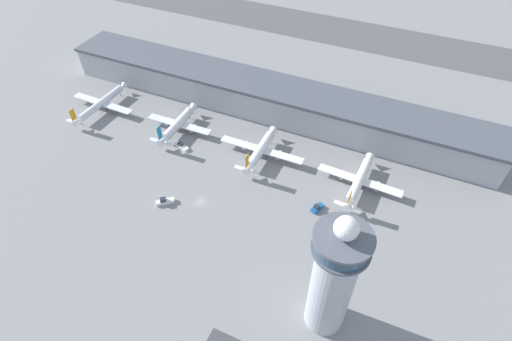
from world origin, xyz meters
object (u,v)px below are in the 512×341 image
airplane_gate_bravo (178,124)px  airplane_gate_delta (359,180)px  airplane_gate_alpha (101,103)px  service_truck_fuel (182,146)px  control_tower (333,279)px  service_truck_baggage (317,208)px  service_truck_catering (165,201)px  airplane_gate_charlie (261,150)px

airplane_gate_bravo → airplane_gate_delta: (92.11, -0.76, -0.36)m
airplane_gate_bravo → airplane_gate_delta: size_ratio=0.93×
airplane_gate_alpha → service_truck_fuel: airplane_gate_alpha is taller
airplane_gate_delta → service_truck_fuel: size_ratio=4.45×
control_tower → service_truck_baggage: bearing=110.6°
airplane_gate_bravo → airplane_gate_delta: 92.11m
airplane_gate_delta → service_truck_catering: 83.45m
service_truck_catering → service_truck_fuel: 35.49m
airplane_gate_delta → service_truck_baggage: bearing=-121.7°
airplane_gate_alpha → service_truck_fuel: bearing=-9.0°
airplane_gate_alpha → airplane_gate_charlie: (92.47, 1.04, 0.29)m
airplane_gate_bravo → service_truck_fuel: size_ratio=4.13×
airplane_gate_bravo → service_truck_catering: airplane_gate_bravo is taller
control_tower → service_truck_catering: size_ratio=7.14×
service_truck_fuel → service_truck_baggage: bearing=-8.0°
airplane_gate_bravo → service_truck_catering: size_ratio=4.77×
service_truck_fuel → service_truck_baggage: (71.87, -10.05, 0.10)m
service_truck_catering → service_truck_fuel: service_truck_catering is taller
airplane_gate_delta → service_truck_catering: airplane_gate_delta is taller
airplane_gate_bravo → service_truck_catering: (20.58, -43.64, -3.18)m
control_tower → service_truck_fuel: (-88.30, 53.66, -23.86)m
airplane_gate_alpha → service_truck_catering: bearing=-31.8°
airplane_gate_charlie → service_truck_baggage: airplane_gate_charlie is taller
airplane_gate_delta → service_truck_fuel: airplane_gate_delta is taller
airplane_gate_alpha → airplane_gate_bravo: 46.95m
service_truck_catering → service_truck_fuel: bearing=110.7°
service_truck_catering → airplane_gate_charlie: bearing=59.8°
airplane_gate_charlie → service_truck_catering: size_ratio=5.65×
service_truck_baggage → control_tower: bearing=-69.4°
airplane_gate_delta → service_truck_fuel: (-84.07, -9.68, -3.04)m
control_tower → airplane_gate_bravo: size_ratio=1.50×
airplane_gate_bravo → service_truck_fuel: 13.61m
airplane_gate_charlie → service_truck_catering: (-24.98, -42.94, -3.43)m
airplane_gate_charlie → airplane_gate_delta: airplane_gate_charlie is taller
airplane_gate_alpha → airplane_gate_charlie: size_ratio=0.96×
service_truck_baggage → airplane_gate_bravo: bearing=165.6°
control_tower → airplane_gate_bravo: bearing=146.4°
airplane_gate_alpha → airplane_gate_delta: airplane_gate_delta is taller
airplane_gate_delta → service_truck_baggage: airplane_gate_delta is taller
airplane_gate_delta → airplane_gate_charlie: bearing=179.9°
control_tower → airplane_gate_delta: (-4.24, 63.35, -20.82)m
airplane_gate_charlie → service_truck_baggage: size_ratio=6.43×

